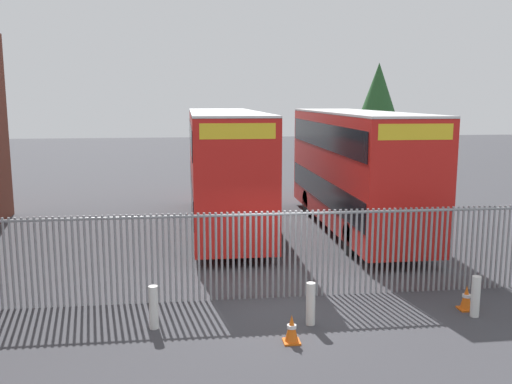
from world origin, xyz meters
TOP-DOWN VIEW (x-y plane):
  - ground_plane at (0.00, 8.00)m, footprint 100.00×100.00m
  - palisade_fence at (-1.12, 0.00)m, footprint 16.23×0.14m
  - double_decker_bus_near_gate at (-0.71, 7.74)m, footprint 2.54×10.81m
  - double_decker_bus_behind_fence_left at (4.06, 6.83)m, footprint 2.54×10.81m
  - bollard_near_left at (-2.90, -1.56)m, footprint 0.20×0.20m
  - bollard_center_front at (0.49, -1.77)m, footprint 0.20×0.20m
  - bollard_near_right at (4.30, -1.78)m, footprint 0.20×0.20m
  - traffic_cone_by_gate at (4.30, -1.36)m, footprint 0.34×0.34m
  - traffic_cone_mid_forecourt at (-0.09, -2.63)m, footprint 0.34×0.34m
  - tree_tall_back at (12.84, 29.86)m, footprint 3.77×3.77m

SIDE VIEW (x-z plane):
  - ground_plane at x=0.00m, z-range 0.00..0.00m
  - traffic_cone_by_gate at x=4.30m, z-range -0.01..0.58m
  - traffic_cone_mid_forecourt at x=-0.09m, z-range -0.01..0.58m
  - bollard_near_left at x=-2.90m, z-range 0.00..0.95m
  - bollard_center_front at x=0.49m, z-range 0.00..0.95m
  - bollard_near_right at x=4.30m, z-range 0.00..0.95m
  - palisade_fence at x=-1.12m, z-range 0.01..2.36m
  - double_decker_bus_near_gate at x=-0.71m, z-range 0.21..4.63m
  - double_decker_bus_behind_fence_left at x=4.06m, z-range 0.21..4.63m
  - tree_tall_back at x=12.84m, z-range 1.09..8.69m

